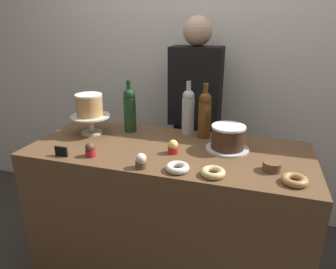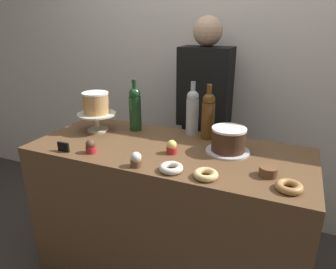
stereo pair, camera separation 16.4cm
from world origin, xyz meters
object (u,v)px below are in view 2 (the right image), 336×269
at_px(chocolate_round_cake, 229,139).
at_px(wine_bottle_clear, 192,111).
at_px(wine_bottle_amber, 208,115).
at_px(cupcake_lemon, 172,147).
at_px(barista_figure, 204,125).
at_px(donut_maple, 289,187).
at_px(cupcake_chocolate, 91,147).
at_px(cookie_stack, 268,171).
at_px(wine_bottle_green, 135,108).
at_px(cake_stand_pedestal, 97,119).
at_px(white_layer_cake, 96,103).
at_px(donut_sugar, 171,168).
at_px(cupcake_vanilla, 136,160).
at_px(price_sign_chalkboard, 63,147).
at_px(donut_glazed, 206,175).

xyz_separation_m(chocolate_round_cake, wine_bottle_clear, (-0.27, 0.19, 0.07)).
relative_size(wine_bottle_amber, cupcake_lemon, 4.38).
xyz_separation_m(chocolate_round_cake, barista_figure, (-0.31, 0.58, -0.14)).
distance_m(cupcake_lemon, donut_maple, 0.61).
relative_size(cupcake_chocolate, donut_maple, 0.66).
distance_m(cookie_stack, barista_figure, 0.94).
bearing_deg(barista_figure, wine_bottle_green, -124.86).
xyz_separation_m(cake_stand_pedestal, white_layer_cake, (0.00, -0.00, 0.10)).
bearing_deg(donut_sugar, wine_bottle_clear, 98.45).
bearing_deg(cookie_stack, white_layer_cake, 169.38).
height_order(cake_stand_pedestal, cupcake_vanilla, cake_stand_pedestal).
bearing_deg(cookie_stack, cupcake_chocolate, -173.37).
relative_size(wine_bottle_green, cookie_stack, 3.87).
distance_m(cupcake_lemon, price_sign_chalkboard, 0.58).
relative_size(chocolate_round_cake, wine_bottle_amber, 0.56).
height_order(cupcake_vanilla, cupcake_chocolate, same).
distance_m(chocolate_round_cake, donut_glazed, 0.33).
bearing_deg(cupcake_vanilla, cupcake_chocolate, 170.93).
xyz_separation_m(wine_bottle_green, donut_maple, (0.95, -0.41, -0.13)).
relative_size(cupcake_vanilla, barista_figure, 0.05).
bearing_deg(wine_bottle_green, cookie_stack, -20.05).
xyz_separation_m(cupcake_chocolate, donut_sugar, (0.47, -0.03, -0.02)).
bearing_deg(white_layer_cake, donut_glazed, -22.08).
bearing_deg(white_layer_cake, chocolate_round_cake, -0.47).
bearing_deg(donut_sugar, price_sign_chalkboard, -178.38).
xyz_separation_m(cupcake_lemon, cupcake_vanilla, (-0.10, -0.21, 0.00)).
relative_size(white_layer_cake, chocolate_round_cake, 0.89).
distance_m(cake_stand_pedestal, wine_bottle_amber, 0.70).
height_order(donut_sugar, price_sign_chalkboard, price_sign_chalkboard).
relative_size(cupcake_lemon, cookie_stack, 0.88).
xyz_separation_m(cupcake_chocolate, donut_glazed, (0.64, -0.03, -0.02)).
height_order(cake_stand_pedestal, donut_sugar, cake_stand_pedestal).
bearing_deg(donut_sugar, white_layer_cake, 152.87).
xyz_separation_m(cupcake_chocolate, price_sign_chalkboard, (-0.15, -0.04, -0.01)).
bearing_deg(cookie_stack, donut_sugar, -162.66).
bearing_deg(cookie_stack, donut_maple, -46.10).
relative_size(wine_bottle_amber, donut_maple, 2.91).
height_order(cake_stand_pedestal, wine_bottle_clear, wine_bottle_clear).
bearing_deg(donut_maple, donut_sugar, -176.18).
bearing_deg(price_sign_chalkboard, wine_bottle_green, 67.94).
bearing_deg(donut_maple, cake_stand_pedestal, 165.64).
bearing_deg(cupcake_chocolate, white_layer_cake, 119.67).
distance_m(white_layer_cake, cupcake_vanilla, 0.61).
bearing_deg(donut_sugar, cookie_stack, 17.34).
relative_size(wine_bottle_green, cupcake_lemon, 4.38).
xyz_separation_m(donut_sugar, barista_figure, (-0.11, 0.90, -0.08)).
bearing_deg(barista_figure, cookie_stack, -55.25).
distance_m(donut_glazed, barista_figure, 0.95).
bearing_deg(donut_glazed, donut_maple, 5.43).
bearing_deg(cupcake_lemon, donut_maple, -14.80).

